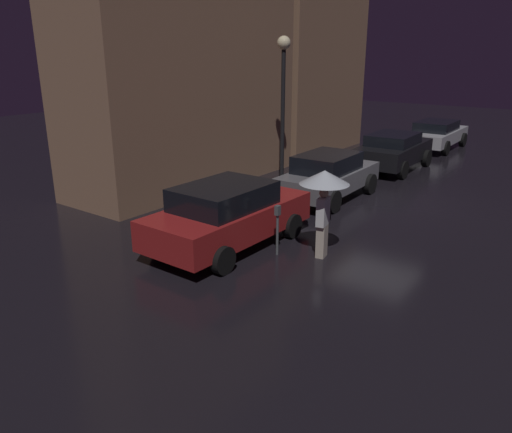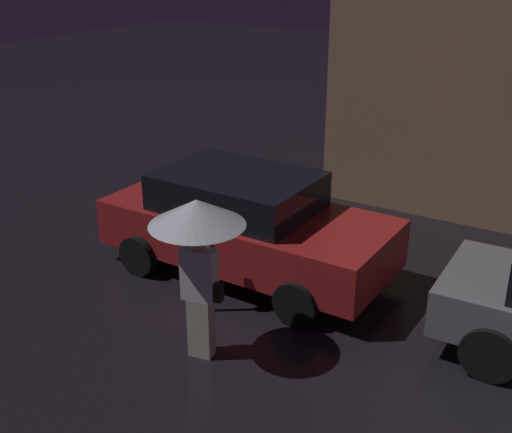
{
  "view_description": "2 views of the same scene",
  "coord_description": "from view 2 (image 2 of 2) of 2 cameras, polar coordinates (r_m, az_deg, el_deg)",
  "views": [
    {
      "loc": [
        -14.1,
        -5.63,
        4.45
      ],
      "look_at": [
        -5.74,
        0.54,
        0.98
      ],
      "focal_mm": 35.0,
      "sensor_mm": 36.0,
      "label": 1
    },
    {
      "loc": [
        -0.85,
        -5.81,
        4.53
      ],
      "look_at": [
        -4.85,
        0.66,
        1.34
      ],
      "focal_mm": 45.0,
      "sensor_mm": 36.0,
      "label": 2
    }
  ],
  "objects": [
    {
      "name": "parking_meter",
      "position": [
        8.44,
        -4.19,
        -4.08
      ],
      "size": [
        0.12,
        0.1,
        1.17
      ],
      "color": "#4C5154",
      "rests_on": "ground"
    },
    {
      "name": "pedestrian_with_umbrella",
      "position": [
        7.15,
        -5.21,
        -1.32
      ],
      "size": [
        1.09,
        1.09,
        2.0
      ],
      "rotation": [
        0.0,
        0.0,
        0.18
      ],
      "color": "beige",
      "rests_on": "ground"
    },
    {
      "name": "parked_car_red",
      "position": [
        9.47,
        -0.97,
        -0.53
      ],
      "size": [
        4.32,
        2.06,
        1.53
      ],
      "rotation": [
        0.0,
        0.0,
        -0.01
      ],
      "color": "maroon",
      "rests_on": "ground"
    }
  ]
}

